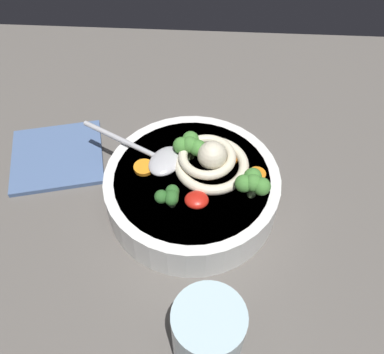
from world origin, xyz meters
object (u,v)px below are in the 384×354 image
soup_bowl (192,189)px  drinking_glass (208,335)px  folded_napkin (57,156)px  noodle_pile (211,160)px  soup_spoon (158,157)px

soup_bowl → drinking_glass: size_ratio=2.31×
soup_bowl → folded_napkin: (22.66, -7.65, -2.71)cm
soup_bowl → noodle_pile: noodle_pile is taller
soup_spoon → folded_napkin: 19.31cm
soup_bowl → drinking_glass: drinking_glass is taller
soup_spoon → soup_bowl: bearing=180.0°
noodle_pile → soup_spoon: bearing=-5.8°
noodle_pile → drinking_glass: drinking_glass is taller
folded_napkin → noodle_pile: bearing=167.3°
soup_bowl → soup_spoon: 6.89cm
noodle_pile → folded_napkin: size_ratio=0.81×
noodle_pile → drinking_glass: size_ratio=1.07×
noodle_pile → folded_napkin: (25.17, -5.68, -7.09)cm
soup_bowl → folded_napkin: size_ratio=1.73×
noodle_pile → soup_spoon: (7.63, -0.77, -0.67)cm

